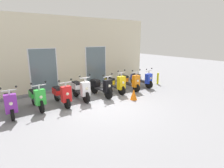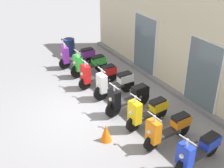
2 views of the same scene
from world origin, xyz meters
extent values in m
plane|color=gray|center=(0.00, 0.00, 0.00)|extent=(40.00, 40.00, 0.00)
cube|color=beige|center=(0.00, 3.43, 1.94)|extent=(10.26, 0.30, 3.88)
cube|color=slate|center=(0.00, 3.18, 0.06)|extent=(10.26, 0.20, 0.12)
cube|color=silver|center=(-1.52, 3.26, 1.15)|extent=(1.40, 0.04, 2.30)
cube|color=slate|center=(-1.52, 3.24, 1.15)|extent=(1.28, 0.02, 2.22)
cube|color=silver|center=(1.52, 3.26, 1.15)|extent=(1.40, 0.04, 2.30)
cube|color=slate|center=(1.52, 3.24, 1.15)|extent=(1.28, 0.02, 2.22)
cylinder|color=black|center=(-3.39, 0.67, 0.23)|extent=(0.13, 0.46, 0.46)
cylinder|color=black|center=(-3.34, 1.82, 0.23)|extent=(0.13, 0.46, 0.46)
cube|color=#2D2D30|center=(-3.36, 1.25, 0.33)|extent=(0.29, 0.73, 0.09)
cube|color=purple|center=(-3.39, 0.71, 0.61)|extent=(0.39, 0.26, 0.65)
sphere|color=#F2EFCC|center=(-3.40, 0.58, 0.65)|extent=(0.12, 0.12, 0.12)
cube|color=purple|center=(-3.34, 1.72, 0.49)|extent=(0.33, 0.53, 0.28)
cube|color=black|center=(-3.34, 1.68, 0.63)|extent=(0.28, 0.49, 0.11)
cylinder|color=silver|center=(-3.39, 0.71, 1.01)|extent=(0.06, 0.06, 0.19)
cylinder|color=silver|center=(-3.39, 0.71, 1.08)|extent=(0.46, 0.06, 0.04)
sphere|color=black|center=(-3.16, 0.70, 1.18)|extent=(0.07, 0.07, 0.07)
sphere|color=black|center=(-3.62, 0.72, 1.18)|extent=(0.07, 0.07, 0.07)
cylinder|color=black|center=(-2.40, 0.78, 0.27)|extent=(0.10, 0.54, 0.53)
cylinder|color=black|center=(-2.43, 1.83, 0.27)|extent=(0.10, 0.54, 0.53)
cube|color=#2D2D30|center=(-2.41, 1.30, 0.37)|extent=(0.28, 0.65, 0.09)
cube|color=green|center=(-2.40, 0.82, 0.62)|extent=(0.39, 0.25, 0.58)
sphere|color=#F2EFCC|center=(-2.40, 0.69, 0.66)|extent=(0.12, 0.12, 0.12)
cube|color=green|center=(-2.42, 1.73, 0.51)|extent=(0.31, 0.53, 0.28)
cube|color=black|center=(-2.42, 1.69, 0.65)|extent=(0.27, 0.49, 0.11)
cylinder|color=silver|center=(-2.40, 0.82, 0.99)|extent=(0.06, 0.06, 0.21)
cylinder|color=silver|center=(-2.40, 0.82, 1.08)|extent=(0.51, 0.05, 0.04)
sphere|color=black|center=(-2.15, 0.83, 1.18)|extent=(0.07, 0.07, 0.07)
sphere|color=black|center=(-2.66, 0.82, 1.18)|extent=(0.07, 0.07, 0.07)
cylinder|color=black|center=(-1.43, 0.63, 0.23)|extent=(0.12, 0.46, 0.45)
cylinder|color=black|center=(-1.46, 1.74, 0.23)|extent=(0.12, 0.46, 0.45)
cube|color=#2D2D30|center=(-1.45, 1.18, 0.33)|extent=(0.28, 0.70, 0.09)
cube|color=red|center=(-1.43, 0.67, 0.60)|extent=(0.39, 0.25, 0.63)
sphere|color=#F2EFCC|center=(-1.43, 0.54, 0.64)|extent=(0.12, 0.12, 0.12)
cube|color=red|center=(-1.46, 1.64, 0.49)|extent=(0.31, 0.53, 0.28)
cube|color=black|center=(-1.46, 1.60, 0.63)|extent=(0.27, 0.49, 0.11)
cylinder|color=silver|center=(-1.43, 0.67, 0.99)|extent=(0.06, 0.06, 0.19)
cylinder|color=silver|center=(-1.43, 0.67, 1.07)|extent=(0.50, 0.05, 0.04)
sphere|color=black|center=(-1.18, 0.67, 1.17)|extent=(0.07, 0.07, 0.07)
sphere|color=black|center=(-1.68, 0.66, 1.17)|extent=(0.07, 0.07, 0.07)
cylinder|color=black|center=(-0.50, 0.78, 0.26)|extent=(0.12, 0.52, 0.52)
cylinder|color=black|center=(-0.51, 1.85, 0.26)|extent=(0.12, 0.52, 0.52)
cube|color=#2D2D30|center=(-0.50, 1.31, 0.36)|extent=(0.27, 0.67, 0.09)
cube|color=white|center=(-0.50, 0.82, 0.63)|extent=(0.38, 0.24, 0.61)
sphere|color=#F2EFCC|center=(-0.50, 0.69, 0.67)|extent=(0.12, 0.12, 0.12)
cube|color=white|center=(-0.51, 1.75, 0.58)|extent=(0.30, 0.52, 0.28)
cube|color=black|center=(-0.51, 1.71, 0.72)|extent=(0.26, 0.48, 0.11)
cylinder|color=silver|center=(-0.50, 0.82, 1.03)|extent=(0.06, 0.06, 0.23)
cylinder|color=silver|center=(-0.50, 0.82, 1.12)|extent=(0.49, 0.04, 0.04)
sphere|color=black|center=(-0.25, 0.82, 1.22)|extent=(0.07, 0.07, 0.07)
sphere|color=black|center=(-0.74, 0.81, 1.22)|extent=(0.07, 0.07, 0.07)
cylinder|color=black|center=(0.58, 0.62, 0.27)|extent=(0.12, 0.54, 0.54)
cylinder|color=black|center=(0.49, 1.77, 0.27)|extent=(0.12, 0.54, 0.54)
cube|color=#2D2D30|center=(0.53, 1.19, 0.37)|extent=(0.31, 0.73, 0.09)
cube|color=black|center=(0.57, 0.66, 0.62)|extent=(0.40, 0.27, 0.58)
sphere|color=#F2EFCC|center=(0.58, 0.53, 0.66)|extent=(0.12, 0.12, 0.12)
cube|color=black|center=(0.50, 1.67, 0.56)|extent=(0.34, 0.54, 0.28)
cube|color=black|center=(0.50, 1.63, 0.70)|extent=(0.30, 0.50, 0.11)
cylinder|color=silver|center=(0.57, 0.66, 0.99)|extent=(0.06, 0.06, 0.19)
cylinder|color=silver|center=(0.57, 0.66, 1.06)|extent=(0.50, 0.07, 0.04)
sphere|color=black|center=(0.82, 0.68, 1.16)|extent=(0.07, 0.07, 0.07)
sphere|color=black|center=(0.32, 0.64, 1.16)|extent=(0.07, 0.07, 0.07)
cylinder|color=black|center=(1.48, 0.75, 0.24)|extent=(0.13, 0.48, 0.47)
cylinder|color=black|center=(1.40, 1.79, 0.24)|extent=(0.13, 0.48, 0.47)
cube|color=#2D2D30|center=(1.44, 1.27, 0.34)|extent=(0.31, 0.67, 0.09)
cube|color=yellow|center=(1.48, 0.79, 0.62)|extent=(0.40, 0.27, 0.65)
sphere|color=#F2EFCC|center=(1.49, 0.66, 0.66)|extent=(0.12, 0.12, 0.12)
cube|color=yellow|center=(1.41, 1.69, 0.53)|extent=(0.34, 0.54, 0.28)
cube|color=black|center=(1.41, 1.65, 0.67)|extent=(0.30, 0.50, 0.11)
cylinder|color=silver|center=(1.48, 0.79, 1.04)|extent=(0.06, 0.06, 0.22)
cylinder|color=silver|center=(1.48, 0.79, 1.13)|extent=(0.45, 0.07, 0.04)
sphere|color=black|center=(1.70, 0.81, 1.23)|extent=(0.07, 0.07, 0.07)
sphere|color=black|center=(1.26, 0.77, 1.23)|extent=(0.07, 0.07, 0.07)
cylinder|color=black|center=(2.42, 0.69, 0.23)|extent=(0.12, 0.45, 0.45)
cylinder|color=black|center=(2.37, 1.81, 0.23)|extent=(0.12, 0.45, 0.45)
cube|color=#2D2D30|center=(2.40, 1.25, 0.33)|extent=(0.29, 0.70, 0.09)
cube|color=orange|center=(2.42, 0.73, 0.59)|extent=(0.39, 0.25, 0.61)
sphere|color=#F2EFCC|center=(2.42, 0.60, 0.63)|extent=(0.12, 0.12, 0.12)
cube|color=orange|center=(2.38, 1.71, 0.54)|extent=(0.32, 0.53, 0.28)
cube|color=black|center=(2.38, 1.67, 0.68)|extent=(0.28, 0.49, 0.11)
cylinder|color=silver|center=(2.42, 0.73, 0.98)|extent=(0.06, 0.06, 0.20)
cylinder|color=silver|center=(2.42, 0.73, 1.06)|extent=(0.54, 0.06, 0.04)
sphere|color=black|center=(2.68, 0.74, 1.16)|extent=(0.07, 0.07, 0.07)
sphere|color=black|center=(2.15, 0.72, 1.16)|extent=(0.07, 0.07, 0.07)
cylinder|color=black|center=(3.49, 0.81, 0.23)|extent=(0.17, 0.47, 0.46)
cylinder|color=black|center=(3.36, 1.90, 0.23)|extent=(0.17, 0.47, 0.46)
cube|color=#2D2D30|center=(3.43, 1.35, 0.33)|extent=(0.34, 0.71, 0.09)
cube|color=#1E38C6|center=(3.49, 0.85, 0.56)|extent=(0.41, 0.28, 0.55)
sphere|color=#F2EFCC|center=(3.51, 0.72, 0.60)|extent=(0.12, 0.12, 0.12)
cube|color=#1E38C6|center=(3.37, 1.80, 0.49)|extent=(0.36, 0.55, 0.28)
cube|color=black|center=(3.38, 1.76, 0.63)|extent=(0.32, 0.51, 0.11)
cylinder|color=silver|center=(3.49, 0.85, 0.92)|extent=(0.06, 0.06, 0.21)
cylinder|color=silver|center=(3.49, 0.85, 1.01)|extent=(0.49, 0.09, 0.04)
sphere|color=black|center=(3.73, 0.88, 1.11)|extent=(0.07, 0.07, 0.07)
sphere|color=black|center=(3.25, 0.82, 1.11)|extent=(0.07, 0.07, 0.07)
cylinder|color=yellow|center=(4.64, 1.16, 0.35)|extent=(0.12, 0.12, 0.70)
cone|color=orange|center=(1.47, -0.14, 0.26)|extent=(0.32, 0.32, 0.52)
camera|label=1|loc=(-3.98, -6.01, 2.78)|focal=29.09mm
camera|label=2|loc=(7.31, -3.38, 5.40)|focal=48.78mm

